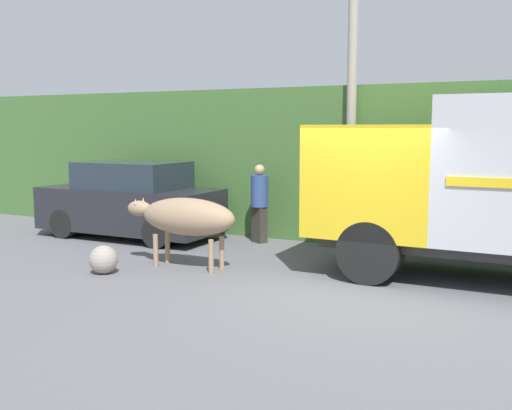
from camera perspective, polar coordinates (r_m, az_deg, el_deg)
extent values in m
plane|color=slate|center=(9.61, 9.65, -7.84)|extent=(60.00, 60.00, 0.00)
cube|color=#426B33|center=(14.95, 16.38, 3.95)|extent=(32.00, 5.04, 3.39)
cube|color=#99ADB7|center=(14.79, 3.27, 3.76)|extent=(5.26, 2.40, 3.16)
cube|color=#4C4742|center=(14.78, 3.32, 10.20)|extent=(5.56, 2.70, 0.16)
cube|color=gold|center=(10.59, 11.71, 2.44)|extent=(2.09, 2.20, 1.86)
cube|color=#232D38|center=(10.90, 6.32, 4.45)|extent=(0.04, 1.87, 0.65)
cylinder|color=black|center=(9.90, 10.83, -4.36)|extent=(1.03, 0.48, 1.03)
ellipsoid|color=#9E7F60|center=(10.72, -6.50, -1.11)|extent=(1.88, 0.67, 0.67)
ellipsoid|color=#9E7F60|center=(11.32, -11.03, -0.32)|extent=(0.50, 0.29, 0.29)
cone|color=#B7AD93|center=(11.21, -11.41, 0.35)|extent=(0.06, 0.06, 0.11)
cone|color=#B7AD93|center=(11.39, -10.70, 0.48)|extent=(0.06, 0.06, 0.11)
cylinder|color=#9E7F60|center=(11.00, -9.53, -4.30)|extent=(0.09, 0.09, 0.60)
cylinder|color=#9E7F60|center=(11.30, -8.42, -3.97)|extent=(0.09, 0.09, 0.60)
cylinder|color=#9E7F60|center=(10.37, -4.31, -4.94)|extent=(0.09, 0.09, 0.60)
cylinder|color=#9E7F60|center=(10.68, -3.28, -4.56)|extent=(0.09, 0.09, 0.60)
cube|color=#232328|center=(14.02, -11.93, -0.36)|extent=(4.21, 1.73, 0.96)
cube|color=#232D38|center=(13.87, -11.68, 2.82)|extent=(2.31, 1.59, 0.60)
cylinder|color=black|center=(14.39, -17.77, -1.69)|extent=(0.66, 0.28, 0.66)
cylinder|color=black|center=(12.72, -9.33, -2.59)|extent=(0.66, 0.28, 0.66)
cube|color=#38332D|center=(13.14, 0.33, -1.87)|extent=(0.38, 0.33, 0.80)
cylinder|color=#334C8C|center=(13.04, 0.34, 1.36)|extent=(0.50, 0.50, 0.69)
sphere|color=tan|center=(13.00, 0.34, 3.37)|extent=(0.23, 0.23, 0.23)
cylinder|color=#9E998E|center=(12.62, 9.09, 9.49)|extent=(0.20, 0.20, 5.99)
sphere|color=gray|center=(10.69, -14.32, -5.06)|extent=(0.49, 0.49, 0.49)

